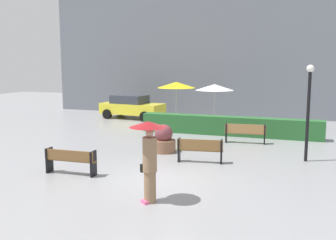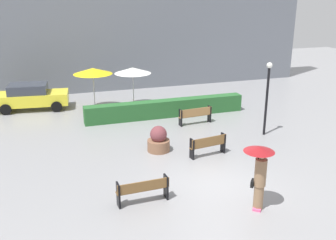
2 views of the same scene
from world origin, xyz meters
TOP-DOWN VIEW (x-y plane):
  - ground_plane at (0.00, 0.00)m, footprint 60.00×60.00m
  - bench_back_row at (1.88, 6.64)m, footprint 1.89×0.50m
  - bench_near_left at (-2.90, -0.41)m, footprint 1.80×0.44m
  - bench_mid_center at (0.79, 2.51)m, footprint 1.73×0.55m
  - pedestrian_with_umbrella at (0.55, -1.94)m, footprint 0.99×0.99m
  - planter_pot at (-1.09, 3.73)m, footprint 1.01×1.01m
  - lamp_post at (4.53, 4.06)m, footprint 0.28×0.28m
  - patio_umbrella_yellow at (-2.91, 10.98)m, footprint 2.29×2.29m
  - patio_umbrella_white at (-0.53, 10.84)m, footprint 2.22×2.22m
  - hedge_strip at (0.79, 8.40)m, footprint 9.26×0.70m
  - building_facade at (0.00, 16.00)m, footprint 28.00×1.20m
  - parked_car at (-6.50, 12.35)m, footprint 4.37×2.35m

SIDE VIEW (x-z plane):
  - ground_plane at x=0.00m, z-range 0.00..0.00m
  - hedge_strip at x=0.79m, z-range 0.00..0.97m
  - planter_pot at x=-1.09m, z-range -0.09..1.08m
  - bench_near_left at x=-2.90m, z-range 0.09..0.94m
  - bench_mid_center at x=0.79m, z-range 0.09..0.99m
  - bench_back_row at x=1.88m, z-range 0.09..0.99m
  - parked_car at x=-6.50m, z-range 0.03..1.60m
  - pedestrian_with_umbrella at x=0.55m, z-range 0.32..2.51m
  - lamp_post at x=4.53m, z-range 0.43..4.07m
  - patio_umbrella_white at x=-0.53m, z-range 1.06..3.54m
  - patio_umbrella_yellow at x=-2.91m, z-range 1.10..3.67m
  - building_facade at x=0.00m, z-range 0.00..11.84m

